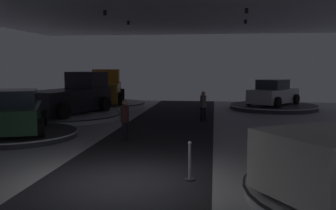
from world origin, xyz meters
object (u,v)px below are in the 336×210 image
(display_platform_deep_right, at_px, (273,107))
(pickup_truck_deep_left, at_px, (105,89))
(pickup_truck_far_left, at_px, (72,96))
(display_car_deep_right, at_px, (273,93))
(visitor_walking_near, at_px, (125,118))
(display_car_mid_left, at_px, (16,113))
(display_platform_far_left, at_px, (69,116))
(display_platform_mid_left, at_px, (17,134))
(display_platform_deep_left, at_px, (105,105))
(visitor_walking_far, at_px, (203,104))

(display_platform_deep_right, relative_size, pickup_truck_deep_left, 1.05)
(pickup_truck_far_left, bearing_deg, display_car_deep_right, 25.60)
(visitor_walking_near, bearing_deg, pickup_truck_deep_left, 110.31)
(display_car_mid_left, distance_m, visitor_walking_near, 4.51)
(display_car_mid_left, xyz_separation_m, display_platform_far_left, (-0.08, 5.61, -0.87))
(display_platform_far_left, xyz_separation_m, visitor_walking_near, (4.59, -5.71, 0.76))
(display_platform_mid_left, bearing_deg, display_car_mid_left, -66.60)
(display_platform_far_left, bearing_deg, display_platform_deep_left, 86.44)
(visitor_walking_near, bearing_deg, display_platform_mid_left, 178.31)
(display_car_deep_right, relative_size, pickup_truck_far_left, 0.79)
(display_platform_mid_left, relative_size, visitor_walking_far, 3.04)
(display_car_deep_right, height_order, display_platform_deep_left, display_car_deep_right)
(display_car_mid_left, distance_m, display_platform_deep_left, 11.25)
(display_platform_far_left, distance_m, display_platform_deep_left, 5.62)
(display_car_mid_left, relative_size, visitor_walking_far, 2.87)
(display_car_deep_right, height_order, pickup_truck_far_left, pickup_truck_far_left)
(display_car_mid_left, xyz_separation_m, display_platform_deep_right, (11.88, 11.62, -0.85))
(display_car_mid_left, relative_size, display_platform_far_left, 0.81)
(display_platform_far_left, bearing_deg, visitor_walking_near, -51.21)
(display_platform_mid_left, distance_m, display_platform_far_left, 5.58)
(display_platform_deep_left, xyz_separation_m, pickup_truck_deep_left, (-0.07, 0.31, 1.10))
(display_platform_deep_left, distance_m, pickup_truck_deep_left, 1.14)
(display_car_mid_left, relative_size, visitor_walking_near, 2.87)
(display_platform_mid_left, xyz_separation_m, visitor_walking_far, (7.37, 5.38, 0.76))
(display_car_mid_left, bearing_deg, display_platform_deep_left, 88.65)
(display_car_mid_left, relative_size, pickup_truck_deep_left, 0.81)
(display_car_deep_right, height_order, display_platform_far_left, display_car_deep_right)
(pickup_truck_deep_left, bearing_deg, visitor_walking_far, -40.57)
(pickup_truck_far_left, bearing_deg, display_platform_far_left, -106.59)
(display_platform_mid_left, distance_m, pickup_truck_far_left, 5.98)
(display_platform_far_left, bearing_deg, visitor_walking_far, -1.54)
(display_platform_far_left, bearing_deg, display_platform_mid_left, -89.26)
(visitor_walking_near, bearing_deg, display_platform_deep_left, 110.54)
(display_platform_mid_left, relative_size, display_platform_far_left, 0.85)
(display_car_mid_left, xyz_separation_m, display_car_deep_right, (11.86, 11.60, 0.05))
(display_car_deep_right, bearing_deg, display_car_mid_left, -135.66)
(display_car_deep_right, xyz_separation_m, visitor_walking_far, (-4.51, -6.19, -0.16))
(display_platform_deep_left, bearing_deg, display_car_deep_right, 1.86)
(display_platform_far_left, height_order, pickup_truck_far_left, pickup_truck_far_left)
(display_car_mid_left, bearing_deg, display_platform_mid_left, 113.40)
(display_platform_far_left, xyz_separation_m, display_platform_deep_left, (0.35, 5.61, 0.05))
(display_platform_deep_right, bearing_deg, display_platform_deep_left, -178.02)
(display_platform_mid_left, distance_m, display_platform_deep_left, 11.19)
(display_platform_far_left, relative_size, pickup_truck_deep_left, 1.01)
(pickup_truck_far_left, relative_size, display_platform_deep_left, 1.00)
(pickup_truck_deep_left, bearing_deg, display_platform_far_left, -92.74)
(display_platform_deep_right, bearing_deg, visitor_walking_near, -122.17)
(display_platform_deep_right, relative_size, display_platform_far_left, 1.04)
(pickup_truck_deep_left, bearing_deg, display_platform_mid_left, -91.05)
(display_platform_far_left, height_order, pickup_truck_deep_left, pickup_truck_deep_left)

